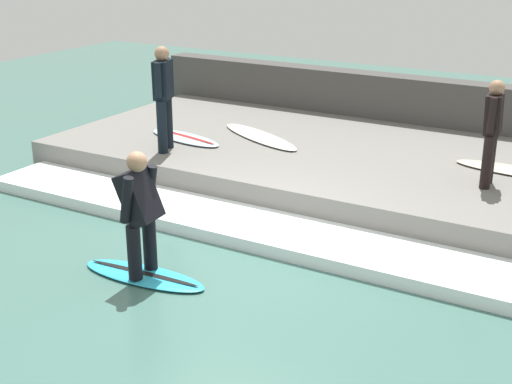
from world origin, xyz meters
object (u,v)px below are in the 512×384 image
(surfer_waiting_near, at_px, (492,127))
(surfboard_spare, at_px, (260,136))
(surfboard_riding, at_px, (144,275))
(surfer_waiting_far, at_px, (164,93))
(surfer_riding, at_px, (140,208))
(surfboard_waiting_far, at_px, (185,138))

(surfer_waiting_near, height_order, surfboard_spare, surfer_waiting_near)
(surfboard_riding, bearing_deg, surfer_waiting_far, 32.45)
(surfboard_riding, bearing_deg, surfer_waiting_near, -37.19)
(surfer_riding, xyz_separation_m, surfboard_waiting_far, (3.78, 2.07, -0.38))
(surfer_waiting_far, height_order, surfboard_spare, surfer_waiting_far)
(surfboard_riding, relative_size, surfboard_waiting_far, 1.00)
(surfer_waiting_far, xyz_separation_m, surfboard_waiting_far, (0.68, 0.11, -0.93))
(surfer_riding, xyz_separation_m, surfer_waiting_far, (3.09, 1.97, 0.55))
(surfer_waiting_far, bearing_deg, surfer_riding, -147.55)
(surfer_waiting_near, xyz_separation_m, surfer_waiting_far, (-0.88, 4.98, 0.11))
(surfboard_waiting_far, bearing_deg, surfboard_spare, -56.26)
(surfer_riding, relative_size, surfboard_spare, 0.73)
(surfboard_waiting_far, relative_size, surfboard_spare, 0.81)
(surfer_waiting_far, bearing_deg, surfboard_riding, -147.55)
(surfer_riding, bearing_deg, surfboard_waiting_far, 28.75)
(surfer_riding, distance_m, surfer_waiting_near, 5.01)
(surfer_riding, xyz_separation_m, surfer_waiting_near, (3.98, -3.02, 0.44))
(surfer_waiting_far, relative_size, surfboard_spare, 0.82)
(surfboard_riding, xyz_separation_m, surfboard_waiting_far, (3.78, 2.07, 0.49))
(surfer_waiting_far, bearing_deg, surfer_waiting_near, -79.96)
(surfer_waiting_near, bearing_deg, surfer_riding, 142.81)
(surfer_waiting_near, xyz_separation_m, surfboard_spare, (0.53, 4.00, -0.82))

